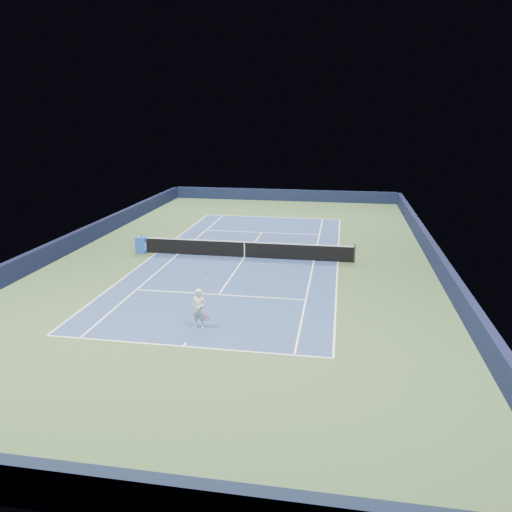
# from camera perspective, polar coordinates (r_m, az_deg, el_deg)

# --- Properties ---
(ground) EXTENTS (40.00, 40.00, 0.00)m
(ground) POSITION_cam_1_polar(r_m,az_deg,el_deg) (29.65, -1.32, -0.15)
(ground) COLOR #324D2A
(ground) RESTS_ON ground
(wall_far) EXTENTS (22.00, 0.35, 1.10)m
(wall_far) POSITION_cam_1_polar(r_m,az_deg,el_deg) (48.68, 3.16, 6.96)
(wall_far) COLOR black
(wall_far) RESTS_ON ground
(wall_near) EXTENTS (22.00, 0.35, 1.10)m
(wall_near) POSITION_cam_1_polar(r_m,az_deg,el_deg) (12.50, -20.61, -23.59)
(wall_near) COLOR black
(wall_near) RESTS_ON ground
(wall_right) EXTENTS (0.35, 40.00, 1.10)m
(wall_right) POSITION_cam_1_polar(r_m,az_deg,el_deg) (29.47, 19.81, -0.12)
(wall_right) COLOR black
(wall_right) RESTS_ON ground
(wall_left) EXTENTS (0.35, 40.00, 1.10)m
(wall_left) POSITION_cam_1_polar(r_m,az_deg,el_deg) (33.25, -19.97, 1.65)
(wall_left) COLOR black
(wall_left) RESTS_ON ground
(court_surface) EXTENTS (10.97, 23.77, 0.01)m
(court_surface) POSITION_cam_1_polar(r_m,az_deg,el_deg) (29.65, -1.32, -0.15)
(court_surface) COLOR navy
(court_surface) RESTS_ON ground
(baseline_far) EXTENTS (10.97, 0.08, 0.00)m
(baseline_far) POSITION_cam_1_polar(r_m,az_deg,el_deg) (41.03, 1.86, 4.47)
(baseline_far) COLOR white
(baseline_far) RESTS_ON ground
(baseline_near) EXTENTS (10.97, 0.08, 0.00)m
(baseline_near) POSITION_cam_1_polar(r_m,az_deg,el_deg) (18.88, -8.33, -10.18)
(baseline_near) COLOR white
(baseline_near) RESTS_ON ground
(sideline_doubles_right) EXTENTS (0.08, 23.77, 0.00)m
(sideline_doubles_right) POSITION_cam_1_polar(r_m,az_deg,el_deg) (29.13, 9.33, -0.65)
(sideline_doubles_right) COLOR white
(sideline_doubles_right) RESTS_ON ground
(sideline_doubles_left) EXTENTS (0.08, 23.77, 0.00)m
(sideline_doubles_left) POSITION_cam_1_polar(r_m,az_deg,el_deg) (31.13, -11.28, 0.35)
(sideline_doubles_left) COLOR white
(sideline_doubles_left) RESTS_ON ground
(sideline_singles_right) EXTENTS (0.08, 23.77, 0.00)m
(sideline_singles_right) POSITION_cam_1_polar(r_m,az_deg,el_deg) (29.16, 6.64, -0.52)
(sideline_singles_right) COLOR white
(sideline_singles_right) RESTS_ON ground
(sideline_singles_left) EXTENTS (0.08, 23.77, 0.00)m
(sideline_singles_left) POSITION_cam_1_polar(r_m,az_deg,el_deg) (30.67, -8.89, 0.23)
(sideline_singles_left) COLOR white
(sideline_singles_left) RESTS_ON ground
(service_line_far) EXTENTS (8.23, 0.08, 0.00)m
(service_line_far) POSITION_cam_1_polar(r_m,az_deg,el_deg) (35.74, 0.64, 2.71)
(service_line_far) COLOR white
(service_line_far) RESTS_ON ground
(service_line_near) EXTENTS (8.23, 0.08, 0.00)m
(service_line_near) POSITION_cam_1_polar(r_m,az_deg,el_deg) (23.71, -4.28, -4.42)
(service_line_near) COLOR white
(service_line_near) RESTS_ON ground
(center_service_line) EXTENTS (0.08, 12.80, 0.00)m
(center_service_line) POSITION_cam_1_polar(r_m,az_deg,el_deg) (29.64, -1.32, -0.14)
(center_service_line) COLOR white
(center_service_line) RESTS_ON ground
(center_mark_far) EXTENTS (0.08, 0.30, 0.00)m
(center_mark_far) POSITION_cam_1_polar(r_m,az_deg,el_deg) (40.89, 1.83, 4.43)
(center_mark_far) COLOR white
(center_mark_far) RESTS_ON ground
(center_mark_near) EXTENTS (0.08, 0.30, 0.00)m
(center_mark_near) POSITION_cam_1_polar(r_m,az_deg,el_deg) (19.01, -8.19, -9.99)
(center_mark_near) COLOR white
(center_mark_near) RESTS_ON ground
(tennis_net) EXTENTS (12.90, 0.10, 1.07)m
(tennis_net) POSITION_cam_1_polar(r_m,az_deg,el_deg) (29.51, -1.33, 0.79)
(tennis_net) COLOR black
(tennis_net) RESTS_ON ground
(sponsor_cube) EXTENTS (0.66, 0.61, 1.01)m
(sponsor_cube) POSITION_cam_1_polar(r_m,az_deg,el_deg) (31.28, -12.93, 1.26)
(sponsor_cube) COLOR #1E4DB4
(sponsor_cube) RESTS_ON ground
(tennis_player) EXTENTS (0.78, 1.26, 1.73)m
(tennis_player) POSITION_cam_1_polar(r_m,az_deg,el_deg) (20.02, -6.52, -6.01)
(tennis_player) COLOR silver
(tennis_player) RESTS_ON ground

